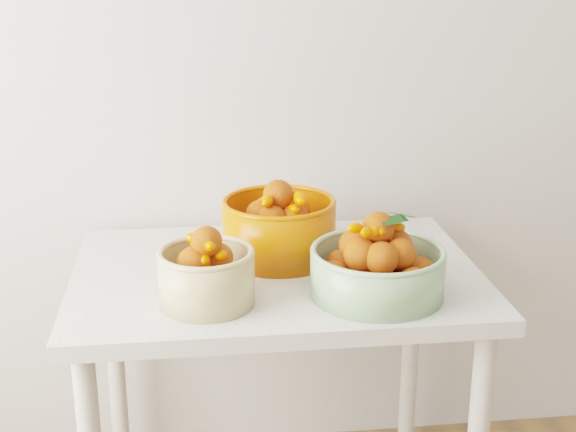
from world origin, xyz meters
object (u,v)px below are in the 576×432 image
table (276,305)px  bowl_orange (280,227)px  bowl_cream (207,274)px  bowl_green (377,267)px

table → bowl_orange: size_ratio=2.77×
table → bowl_cream: 0.30m
table → bowl_orange: bearing=77.7°
bowl_orange → bowl_cream: bearing=-126.3°
bowl_cream → bowl_orange: size_ratio=0.71×
bowl_cream → bowl_orange: (0.19, 0.26, 0.01)m
bowl_green → bowl_orange: 0.33m
table → bowl_green: 0.32m
bowl_green → bowl_orange: bowl_orange is taller
table → bowl_orange: 0.20m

